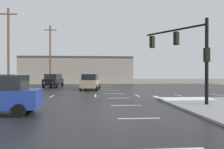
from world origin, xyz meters
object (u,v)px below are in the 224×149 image
object	(u,v)px
traffic_signal_mast	(187,48)
utility_pole_far	(8,47)
suv_tan	(90,81)
suv_black	(53,80)
utility_pole_distant	(50,54)

from	to	relation	value
traffic_signal_mast	utility_pole_far	xyz separation A→B (m)	(-17.67, 14.28, 1.69)
suv_tan	utility_pole_far	bearing A→B (deg)	91.48
suv_black	utility_pole_distant	bearing A→B (deg)	-157.98
utility_pole_far	traffic_signal_mast	bearing A→B (deg)	-38.94
suv_tan	suv_black	xyz separation A→B (m)	(-5.77, 5.30, 0.00)
utility_pole_far	utility_pole_distant	distance (m)	10.33
utility_pole_distant	utility_pole_far	bearing A→B (deg)	-108.86
utility_pole_far	utility_pole_distant	bearing A→B (deg)	71.14
utility_pole_far	utility_pole_distant	size ratio (longest dim) A/B	1.00
suv_black	utility_pole_distant	size ratio (longest dim) A/B	0.46
traffic_signal_mast	utility_pole_distant	xyz separation A→B (m)	(-14.33, 24.06, 1.69)
suv_tan	utility_pole_distant	xyz separation A→B (m)	(-7.37, 10.76, 4.49)
suv_tan	suv_black	distance (m)	7.83
suv_black	utility_pole_far	size ratio (longest dim) A/B	0.46
suv_tan	utility_pole_far	world-z (taller)	utility_pole_far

